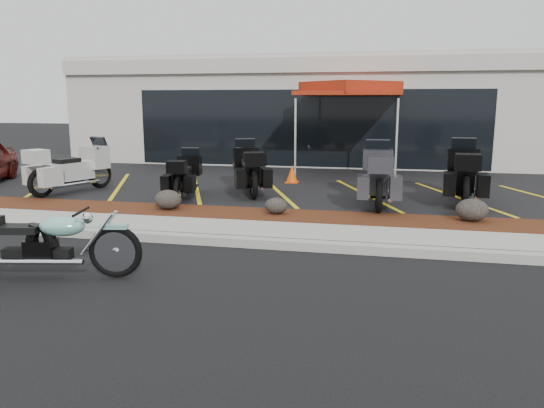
% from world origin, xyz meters
% --- Properties ---
extents(ground, '(90.00, 90.00, 0.00)m').
position_xyz_m(ground, '(0.00, 0.00, 0.00)').
color(ground, black).
rests_on(ground, ground).
extents(curb, '(24.00, 0.25, 0.15)m').
position_xyz_m(curb, '(0.00, 0.90, 0.07)').
color(curb, gray).
rests_on(curb, ground).
extents(sidewalk, '(24.00, 1.20, 0.15)m').
position_xyz_m(sidewalk, '(0.00, 1.60, 0.07)').
color(sidewalk, gray).
rests_on(sidewalk, ground).
extents(mulch_bed, '(24.00, 1.20, 0.16)m').
position_xyz_m(mulch_bed, '(0.00, 2.80, 0.08)').
color(mulch_bed, '#3A170D').
rests_on(mulch_bed, ground).
extents(upper_lot, '(26.00, 9.60, 0.15)m').
position_xyz_m(upper_lot, '(0.00, 8.20, 0.07)').
color(upper_lot, black).
rests_on(upper_lot, ground).
extents(dealership_building, '(18.00, 8.16, 4.00)m').
position_xyz_m(dealership_building, '(0.00, 14.47, 2.01)').
color(dealership_building, '#ABA49B').
rests_on(dealership_building, ground).
extents(boulder_left, '(0.58, 0.49, 0.41)m').
position_xyz_m(boulder_left, '(-1.81, 2.83, 0.37)').
color(boulder_left, black).
rests_on(boulder_left, mulch_bed).
extents(boulder_mid, '(0.47, 0.39, 0.33)m').
position_xyz_m(boulder_mid, '(0.52, 2.86, 0.33)').
color(boulder_mid, black).
rests_on(boulder_mid, mulch_bed).
extents(boulder_right, '(0.61, 0.51, 0.43)m').
position_xyz_m(boulder_right, '(4.32, 2.99, 0.38)').
color(boulder_right, black).
rests_on(boulder_right, mulch_bed).
extents(hero_cruiser, '(2.87, 1.24, 0.98)m').
position_xyz_m(hero_cruiser, '(-0.93, -1.07, 0.49)').
color(hero_cruiser, '#76B8A9').
rests_on(hero_cruiser, ground).
extents(touring_white, '(1.71, 2.50, 1.36)m').
position_xyz_m(touring_white, '(-4.69, 5.10, 0.83)').
color(touring_white, silver).
rests_on(touring_white, upper_lot).
extents(touring_black_front, '(1.03, 2.04, 1.13)m').
position_xyz_m(touring_black_front, '(-2.12, 5.02, 0.72)').
color(touring_black_front, black).
rests_on(touring_black_front, upper_lot).
extents(touring_black_mid, '(1.64, 2.43, 1.32)m').
position_xyz_m(touring_black_mid, '(-0.93, 5.88, 0.81)').
color(touring_black_mid, black).
rests_on(touring_black_mid, upper_lot).
extents(touring_grey, '(1.03, 2.44, 1.39)m').
position_xyz_m(touring_grey, '(2.48, 5.14, 0.85)').
color(touring_grey, '#2F2E33').
rests_on(touring_grey, upper_lot).
extents(touring_black_rear, '(1.12, 2.50, 1.42)m').
position_xyz_m(touring_black_rear, '(4.48, 5.87, 0.86)').
color(touring_black_rear, black).
rests_on(touring_black_rear, upper_lot).
extents(traffic_cone, '(0.39, 0.39, 0.48)m').
position_xyz_m(traffic_cone, '(0.10, 7.13, 0.39)').
color(traffic_cone, '#DA4C07').
rests_on(traffic_cone, upper_lot).
extents(popup_canopy, '(3.47, 3.47, 2.85)m').
position_xyz_m(popup_canopy, '(1.51, 9.10, 2.73)').
color(popup_canopy, silver).
rests_on(popup_canopy, upper_lot).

